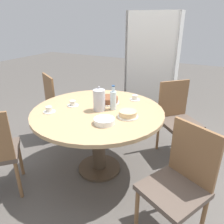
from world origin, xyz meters
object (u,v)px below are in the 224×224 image
at_px(cup_c, 135,98).
at_px(chair_a, 179,182).
at_px(chair_c, 60,104).
at_px(coffee_pot, 99,99).
at_px(cake_main, 108,100).
at_px(cake_second, 128,114).
at_px(cup_a, 73,104).
at_px(bookshelf, 150,71).
at_px(chair_b, 177,117).
at_px(water_bottle, 113,100).
at_px(cup_b, 49,110).

bearing_deg(cup_c, chair_a, -50.01).
relative_size(chair_c, coffee_pot, 3.61).
relative_size(cake_main, cake_second, 1.21).
bearing_deg(cake_second, cup_c, 104.25).
relative_size(chair_c, cup_a, 7.71).
bearing_deg(coffee_pot, bookshelf, 89.23).
distance_m(chair_b, cake_main, 0.91).
relative_size(chair_c, water_bottle, 3.58).
bearing_deg(bookshelf, cup_c, 99.63).
xyz_separation_m(chair_b, cake_second, (-0.33, -0.78, 0.28)).
bearing_deg(cup_c, coffee_pot, -115.19).
xyz_separation_m(water_bottle, cup_c, (0.10, 0.36, -0.08)).
bearing_deg(coffee_pot, cake_second, -4.10).
xyz_separation_m(water_bottle, cake_second, (0.22, -0.11, -0.08)).
height_order(cake_main, cup_a, cake_main).
relative_size(chair_b, cake_main, 3.81).
bearing_deg(chair_c, cake_main, -163.78).
bearing_deg(water_bottle, chair_a, -31.20).
relative_size(coffee_pot, cup_a, 2.14).
bearing_deg(chair_a, chair_b, 129.37).
bearing_deg(coffee_pot, cup_c, 64.81).
bearing_deg(cake_main, cup_a, -139.35).
xyz_separation_m(chair_a, water_bottle, (-0.81, 0.49, 0.36)).
bearing_deg(cup_a, cake_main, 40.65).
distance_m(coffee_pot, cup_c, 0.50).
xyz_separation_m(cake_second, cup_c, (-0.12, 0.47, -0.01)).
bearing_deg(coffee_pot, chair_b, 49.00).
bearing_deg(cake_main, cake_second, -35.23).
height_order(cake_main, cup_c, cake_main).
xyz_separation_m(bookshelf, cup_b, (-0.44, -1.85, -0.06)).
bearing_deg(chair_c, cake_second, -170.38).
bearing_deg(cake_second, chair_b, 67.15).
bearing_deg(chair_a, bookshelf, 141.19).
height_order(coffee_pot, cup_b, coffee_pot).
height_order(chair_c, coffee_pot, coffee_pot).
height_order(chair_a, cup_a, chair_a).
bearing_deg(coffee_pot, cup_a, -174.24).
bearing_deg(cake_main, chair_a, -33.60).
relative_size(chair_a, coffee_pot, 3.61).
relative_size(chair_c, bookshelf, 0.54).
bearing_deg(cup_b, coffee_pot, 33.65).
xyz_separation_m(water_bottle, cake_main, (-0.13, 0.14, -0.07)).
distance_m(chair_a, cake_main, 1.17).
height_order(cake_main, cup_b, cake_main).
height_order(chair_a, cake_second, chair_a).
height_order(chair_b, water_bottle, water_bottle).
bearing_deg(cup_c, bookshelf, 99.63).
distance_m(chair_c, bookshelf, 1.51).
bearing_deg(cup_b, chair_c, 124.81).
bearing_deg(coffee_pot, cup_b, -146.35).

